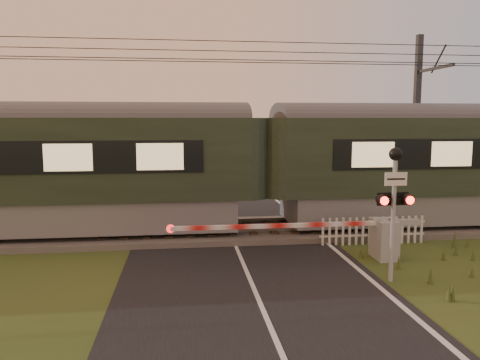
{
  "coord_description": "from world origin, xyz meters",
  "views": [
    {
      "loc": [
        -1.5,
        -8.34,
        3.66
      ],
      "look_at": [
        -0.07,
        3.2,
        2.17
      ],
      "focal_mm": 35.0,
      "sensor_mm": 36.0,
      "label": 1
    }
  ],
  "objects": [
    {
      "name": "ground",
      "position": [
        0.0,
        0.0,
        0.0
      ],
      "size": [
        160.0,
        160.0,
        0.0
      ],
      "primitive_type": "plane",
      "color": "#2D431A",
      "rests_on": "ground"
    },
    {
      "name": "road",
      "position": [
        0.02,
        -0.23,
        0.01
      ],
      "size": [
        6.0,
        140.0,
        0.03
      ],
      "color": "black",
      "rests_on": "ground"
    },
    {
      "name": "track_bed",
      "position": [
        0.0,
        6.5,
        0.07
      ],
      "size": [
        140.0,
        3.4,
        0.39
      ],
      "color": "#47423D",
      "rests_on": "ground"
    },
    {
      "name": "overhead_wires",
      "position": [
        0.0,
        6.5,
        5.72
      ],
      "size": [
        120.0,
        0.62,
        0.62
      ],
      "color": "black",
      "rests_on": "ground"
    },
    {
      "name": "train",
      "position": [
        1.02,
        6.5,
        2.23
      ],
      "size": [
        41.82,
        2.88,
        3.89
      ],
      "color": "slate",
      "rests_on": "ground"
    },
    {
      "name": "boom_gate",
      "position": [
        3.47,
        3.2,
        0.59
      ],
      "size": [
        6.67,
        0.81,
        1.08
      ],
      "color": "gray",
      "rests_on": "ground"
    },
    {
      "name": "crossing_signal",
      "position": [
        3.19,
        1.48,
        2.11
      ],
      "size": [
        0.78,
        0.34,
        3.07
      ],
      "color": "gray",
      "rests_on": "ground"
    },
    {
      "name": "picket_fence",
      "position": [
        4.06,
        4.6,
        0.42
      ],
      "size": [
        3.25,
        0.07,
        0.83
      ],
      "color": "silver",
      "rests_on": "ground"
    },
    {
      "name": "catenary_mast",
      "position": [
        7.44,
        8.72,
        3.57
      ],
      "size": [
        0.22,
        2.46,
        6.86
      ],
      "color": "#2D2D30",
      "rests_on": "ground"
    }
  ]
}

